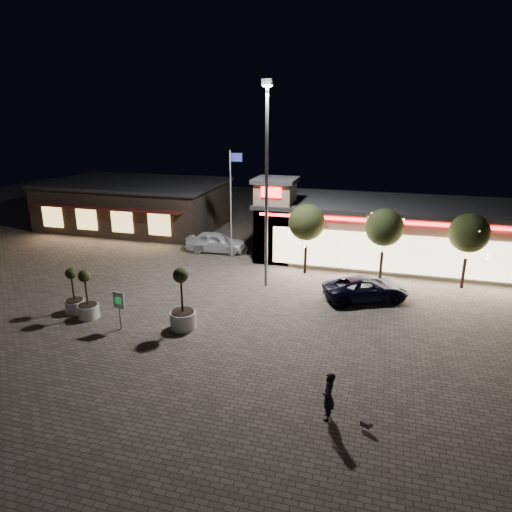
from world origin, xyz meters
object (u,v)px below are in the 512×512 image
(pickup_truck, at_px, (366,289))
(planter_mid, at_px, (88,303))
(white_sedan, at_px, (216,242))
(pedestrian, at_px, (328,397))
(planter_left, at_px, (74,299))
(valet_sign, at_px, (119,304))

(pickup_truck, bearing_deg, planter_mid, 90.66)
(white_sedan, relative_size, pedestrian, 2.55)
(planter_left, distance_m, valet_sign, 3.76)
(planter_left, relative_size, valet_sign, 1.29)
(planter_mid, bearing_deg, white_sedan, 79.85)
(pickup_truck, height_order, pedestrian, pedestrian)
(planter_left, bearing_deg, pedestrian, -20.21)
(planter_left, relative_size, planter_mid, 0.95)
(white_sedan, bearing_deg, planter_left, 159.62)
(planter_left, height_order, planter_mid, planter_mid)
(pedestrian, relative_size, planter_mid, 0.68)
(pedestrian, bearing_deg, planter_left, -112.03)
(pedestrian, bearing_deg, planter_mid, -112.10)
(pedestrian, bearing_deg, pickup_truck, 174.48)
(pickup_truck, xyz_separation_m, white_sedan, (-11.87, 6.58, 0.11))
(pedestrian, bearing_deg, valet_sign, -112.90)
(planter_mid, relative_size, valet_sign, 1.35)
(planter_mid, bearing_deg, pedestrian, -20.27)
(planter_left, bearing_deg, pickup_truck, 21.92)
(planter_mid, xyz_separation_m, valet_sign, (2.39, -0.71, 0.57))
(pickup_truck, xyz_separation_m, planter_left, (-15.38, -6.19, 0.11))
(pedestrian, xyz_separation_m, planter_mid, (-13.48, 4.98, -0.08))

